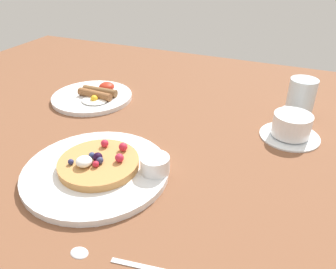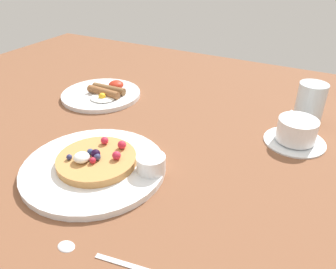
# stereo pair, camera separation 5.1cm
# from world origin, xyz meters

# --- Properties ---
(ground_plane) EXTENTS (1.79, 1.36, 0.03)m
(ground_plane) POSITION_xyz_m (0.00, 0.00, -0.01)
(ground_plane) COLOR brown
(pancake_plate) EXTENTS (0.29, 0.29, 0.01)m
(pancake_plate) POSITION_xyz_m (-0.07, -0.14, 0.01)
(pancake_plate) COLOR white
(pancake_plate) RESTS_ON ground_plane
(pancake_with_berries) EXTENTS (0.16, 0.16, 0.03)m
(pancake_with_berries) POSITION_xyz_m (-0.07, -0.13, 0.02)
(pancake_with_berries) COLOR #C08547
(pancake_with_berries) RESTS_ON pancake_plate
(syrup_ramekin) EXTENTS (0.06, 0.06, 0.03)m
(syrup_ramekin) POSITION_xyz_m (0.04, -0.10, 0.03)
(syrup_ramekin) COLOR white
(syrup_ramekin) RESTS_ON pancake_plate
(breakfast_plate) EXTENTS (0.23, 0.23, 0.01)m
(breakfast_plate) POSITION_xyz_m (-0.28, 0.16, 0.01)
(breakfast_plate) COLOR white
(breakfast_plate) RESTS_ON ground_plane
(fried_breakfast) EXTENTS (0.11, 0.13, 0.03)m
(fried_breakfast) POSITION_xyz_m (-0.26, 0.16, 0.02)
(fried_breakfast) COLOR brown
(fried_breakfast) RESTS_ON breakfast_plate
(coffee_saucer) EXTENTS (0.14, 0.14, 0.01)m
(coffee_saucer) POSITION_xyz_m (0.26, 0.16, 0.00)
(coffee_saucer) COLOR white
(coffee_saucer) RESTS_ON ground_plane
(coffee_cup) EXTENTS (0.09, 0.11, 0.05)m
(coffee_cup) POSITION_xyz_m (0.26, 0.16, 0.03)
(coffee_cup) COLOR white
(coffee_cup) RESTS_ON coffee_saucer
(teaspoon) EXTENTS (0.17, 0.04, 0.01)m
(teaspoon) POSITION_xyz_m (0.05, -0.30, 0.00)
(teaspoon) COLOR silver
(teaspoon) RESTS_ON ground_plane
(water_glass) EXTENTS (0.07, 0.07, 0.10)m
(water_glass) POSITION_xyz_m (0.27, 0.29, 0.05)
(water_glass) COLOR silver
(water_glass) RESTS_ON ground_plane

